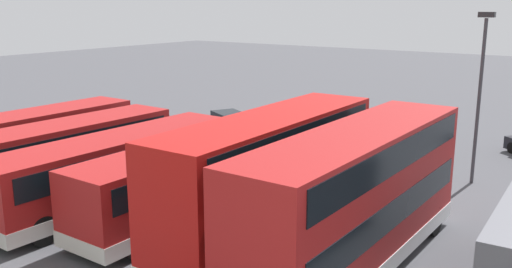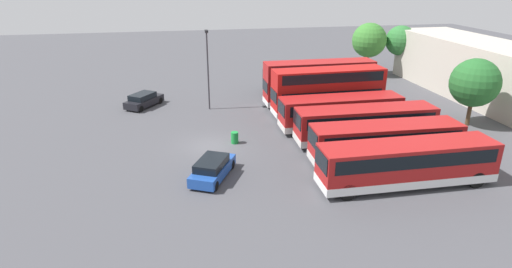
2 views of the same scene
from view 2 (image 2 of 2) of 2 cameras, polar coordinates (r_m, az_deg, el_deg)
The scene contains 16 objects.
ground_plane at distance 34.16m, azimuth -6.15°, elevation -1.58°, with size 140.00×140.00×0.00m, color #47474C.
bus_double_decker_near_end at distance 44.28m, azimuth 8.48°, elevation 7.00°, with size 2.63×11.38×4.55m.
bus_double_decker_second at distance 41.11m, azimuth 9.68°, elevation 5.82°, with size 2.79×10.79×4.55m.
bus_single_deck_third at distance 37.75m, azimuth 11.33°, elevation 3.00°, with size 2.64×10.75×2.95m.
bus_single_deck_fourth at distance 35.22m, azimuth 14.52°, elevation 1.38°, with size 2.90×11.47×2.95m.
bus_single_deck_fifth at distance 31.88m, azimuth 17.06°, elevation -1.02°, with size 2.96×11.04×2.95m.
bus_single_deck_sixth at distance 28.93m, azimuth 19.73°, elevation -3.67°, with size 2.72×11.71×2.95m.
box_truck_blue at distance 49.15m, azimuth 5.73°, elevation 7.67°, with size 2.90×7.62×3.20m.
car_hatchback_silver at distance 45.07m, azimuth -14.94°, elevation 4.46°, with size 4.61×4.02×1.43m.
car_small_green at distance 28.73m, azimuth -5.90°, elevation -4.65°, with size 4.84×3.63×1.43m.
lamp_post_tall at distance 42.05m, azimuth -6.55°, elevation 9.38°, with size 0.70×0.30×7.89m.
waste_bin_yellow at distance 34.35m, azimuth -2.90°, elevation -0.50°, with size 0.60×0.60×0.95m, color #197F33.
tree_leftmost at distance 42.01m, azimuth 27.47°, elevation 6.16°, with size 4.27×4.27×6.09m.
tree_midleft at distance 59.96m, azimuth 18.95°, elevation 11.85°, with size 3.90×3.90×6.47m.
tree_midright at distance 58.13m, azimuth 15.05°, elevation 12.13°, with size 4.44×4.44×6.88m.
depot_building_backdrop at distance 50.67m, azimuth 29.80°, elevation 6.90°, with size 29.58×7.07×6.05m, color #BCB2A3.
Camera 2 is at (31.40, -2.46, 13.23)m, focal length 29.60 mm.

